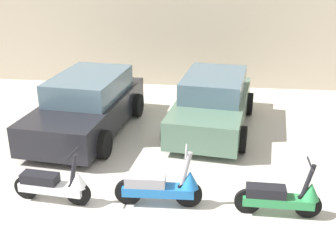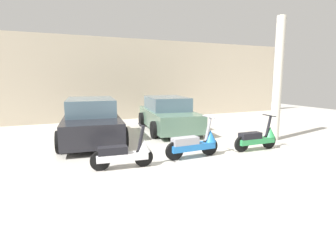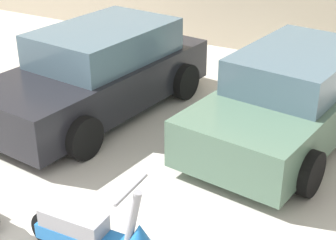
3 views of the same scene
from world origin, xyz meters
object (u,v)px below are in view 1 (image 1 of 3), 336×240
object	(u,v)px
scooter_front_right	(162,186)
car_rear_center	(213,103)
scooter_front_left	(55,184)
car_rear_left	(88,105)
scooter_front_center	(282,197)

from	to	relation	value
scooter_front_right	car_rear_center	world-z (taller)	car_rear_center
scooter_front_right	car_rear_center	xyz separation A→B (m)	(0.77, 3.62, 0.25)
scooter_front_left	car_rear_left	world-z (taller)	car_rear_left
scooter_front_center	car_rear_left	world-z (taller)	car_rear_left
car_rear_left	scooter_front_right	bearing A→B (deg)	41.73
scooter_front_right	scooter_front_center	size ratio (longest dim) A/B	1.07
scooter_front_right	car_rear_left	bearing A→B (deg)	123.49
scooter_front_left	car_rear_left	distance (m)	3.18
car_rear_center	scooter_front_left	bearing A→B (deg)	-27.99
car_rear_left	car_rear_center	world-z (taller)	car_rear_left
car_rear_left	car_rear_center	bearing A→B (deg)	107.10
car_rear_left	scooter_front_left	bearing A→B (deg)	12.05
scooter_front_center	car_rear_center	size ratio (longest dim) A/B	0.35
scooter_front_left	scooter_front_center	bearing A→B (deg)	6.16
scooter_front_right	car_rear_center	bearing A→B (deg)	75.54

